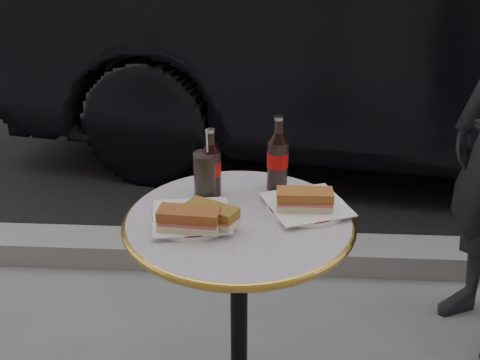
# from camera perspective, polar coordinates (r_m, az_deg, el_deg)

# --- Properties ---
(asphalt_road) EXTENTS (40.00, 8.00, 0.00)m
(asphalt_road) POSITION_cam_1_polar(r_m,az_deg,el_deg) (6.58, 2.57, 12.24)
(asphalt_road) COLOR black
(asphalt_road) RESTS_ON ground
(curb) EXTENTS (40.00, 0.20, 0.12)m
(curb) POSITION_cam_1_polar(r_m,az_deg,el_deg) (2.73, 1.05, -6.91)
(curb) COLOR gray
(curb) RESTS_ON ground
(bistro_table) EXTENTS (0.62, 0.62, 0.73)m
(bistro_table) POSITION_cam_1_polar(r_m,az_deg,el_deg) (1.81, -0.09, -13.75)
(bistro_table) COLOR #BAB2C4
(bistro_table) RESTS_ON ground
(plate_left) EXTENTS (0.22, 0.22, 0.01)m
(plate_left) POSITION_cam_1_polar(r_m,az_deg,el_deg) (1.59, -4.60, -3.72)
(plate_left) COLOR white
(plate_left) RESTS_ON bistro_table
(plate_right) EXTENTS (0.25, 0.25, 0.01)m
(plate_right) POSITION_cam_1_polar(r_m,az_deg,el_deg) (1.66, 6.32, -2.54)
(plate_right) COLOR white
(plate_right) RESTS_ON bistro_table
(sandwich_left_a) EXTENTS (0.16, 0.08, 0.05)m
(sandwich_left_a) POSITION_cam_1_polar(r_m,az_deg,el_deg) (1.52, -4.86, -3.84)
(sandwich_left_a) COLOR #955026
(sandwich_left_a) RESTS_ON plate_left
(sandwich_left_b) EXTENTS (0.15, 0.12, 0.05)m
(sandwich_left_b) POSITION_cam_1_polar(r_m,az_deg,el_deg) (1.55, -2.67, -3.36)
(sandwich_left_b) COLOR olive
(sandwich_left_b) RESTS_ON plate_left
(sandwich_right) EXTENTS (0.15, 0.07, 0.05)m
(sandwich_right) POSITION_cam_1_polar(r_m,az_deg,el_deg) (1.62, 6.15, -1.96)
(sandwich_right) COLOR #A55E2A
(sandwich_right) RESTS_ON plate_right
(cola_bottle_left) EXTENTS (0.07, 0.07, 0.20)m
(cola_bottle_left) POSITION_cam_1_polar(r_m,az_deg,el_deg) (1.69, -2.74, 1.69)
(cola_bottle_left) COLOR black
(cola_bottle_left) RESTS_ON bistro_table
(cola_bottle_right) EXTENTS (0.07, 0.07, 0.22)m
(cola_bottle_right) POSITION_cam_1_polar(r_m,az_deg,el_deg) (1.72, 3.61, 2.55)
(cola_bottle_right) COLOR black
(cola_bottle_right) RESTS_ON bistro_table
(cola_glass) EXTENTS (0.08, 0.08, 0.13)m
(cola_glass) POSITION_cam_1_polar(r_m,az_deg,el_deg) (1.69, -3.34, 0.48)
(cola_glass) COLOR black
(cola_glass) RESTS_ON bistro_table
(parked_car) EXTENTS (2.35, 4.94, 1.56)m
(parked_car) POSITION_cam_1_polar(r_m,az_deg,el_deg) (3.78, 16.23, 13.35)
(parked_car) COLOR black
(parked_car) RESTS_ON ground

